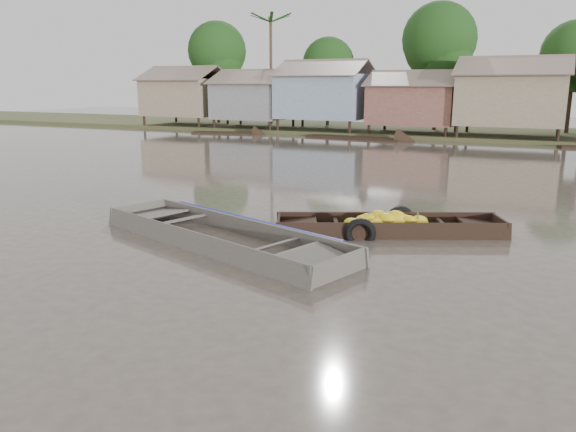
% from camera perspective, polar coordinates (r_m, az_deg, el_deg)
% --- Properties ---
extents(ground, '(120.00, 120.00, 0.00)m').
position_cam_1_polar(ground, '(12.09, -1.29, -4.31)').
color(ground, '#4A4239').
rests_on(ground, ground).
extents(riverbank, '(120.00, 12.47, 10.22)m').
position_cam_1_polar(riverbank, '(42.23, 22.74, 11.54)').
color(riverbank, '#384723').
rests_on(riverbank, ground).
extents(banana_boat, '(5.72, 3.59, 0.80)m').
position_cam_1_polar(banana_boat, '(14.28, 9.90, -1.06)').
color(banana_boat, black).
rests_on(banana_boat, ground).
extents(viewer_boat, '(7.38, 4.04, 0.58)m').
position_cam_1_polar(viewer_boat, '(13.27, -6.63, -2.55)').
color(viewer_boat, '#49433E').
rests_on(viewer_boat, ground).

